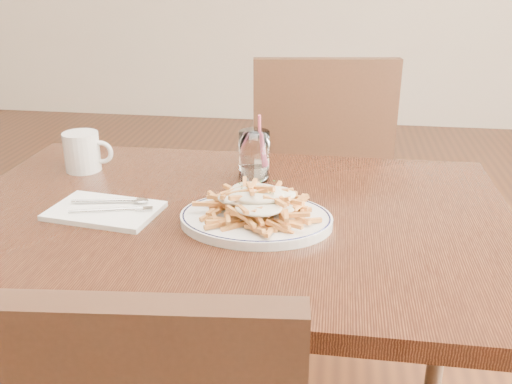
% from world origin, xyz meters
% --- Properties ---
extents(table, '(1.20, 0.80, 0.75)m').
position_xyz_m(table, '(0.00, 0.00, 0.67)').
color(table, black).
rests_on(table, ground).
extents(chair_far, '(0.51, 0.51, 0.97)m').
position_xyz_m(chair_far, '(0.16, 0.77, 0.55)').
color(chair_far, black).
rests_on(chair_far, ground).
extents(fries_plate, '(0.33, 0.29, 0.02)m').
position_xyz_m(fries_plate, '(0.07, -0.05, 0.76)').
color(fries_plate, white).
rests_on(fries_plate, table).
extents(loaded_fries, '(0.25, 0.22, 0.07)m').
position_xyz_m(loaded_fries, '(0.07, -0.05, 0.81)').
color(loaded_fries, '#C17E3B').
rests_on(loaded_fries, fries_plate).
extents(napkin, '(0.24, 0.18, 0.01)m').
position_xyz_m(napkin, '(-0.26, -0.05, 0.76)').
color(napkin, white).
rests_on(napkin, table).
extents(cutlery, '(0.19, 0.11, 0.01)m').
position_xyz_m(cutlery, '(-0.26, -0.04, 0.76)').
color(cutlery, silver).
rests_on(cutlery, napkin).
extents(water_glass, '(0.07, 0.07, 0.16)m').
position_xyz_m(water_glass, '(0.03, 0.20, 0.80)').
color(water_glass, white).
rests_on(water_glass, table).
extents(coffee_mug, '(0.13, 0.09, 0.10)m').
position_xyz_m(coffee_mug, '(-0.41, 0.20, 0.80)').
color(coffee_mug, white).
rests_on(coffee_mug, table).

